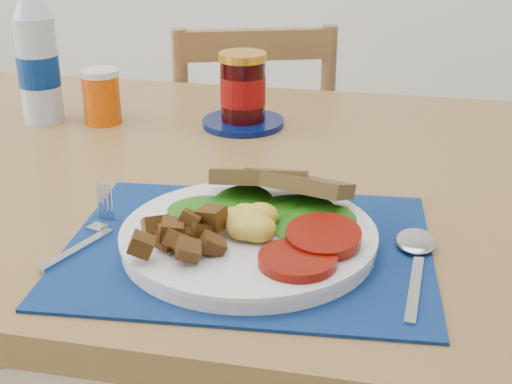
% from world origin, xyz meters
% --- Properties ---
extents(table, '(1.40, 0.90, 0.75)m').
position_xyz_m(table, '(0.00, 0.20, 0.67)').
color(table, brown).
rests_on(table, ground).
extents(chair_far, '(0.48, 0.47, 1.04)m').
position_xyz_m(chair_far, '(-0.04, 0.84, 0.53)').
color(chair_far, brown).
rests_on(chair_far, ground).
extents(placemat, '(0.44, 0.36, 0.00)m').
position_xyz_m(placemat, '(0.16, -0.04, 0.75)').
color(placemat, black).
rests_on(placemat, table).
extents(breakfast_plate, '(0.29, 0.29, 0.07)m').
position_xyz_m(breakfast_plate, '(0.15, -0.04, 0.77)').
color(breakfast_plate, silver).
rests_on(breakfast_plate, placemat).
extents(fork, '(0.05, 0.16, 0.00)m').
position_xyz_m(fork, '(-0.03, -0.06, 0.76)').
color(fork, '#B2B5BA').
rests_on(fork, placemat).
extents(spoon, '(0.05, 0.20, 0.01)m').
position_xyz_m(spoon, '(0.34, -0.03, 0.76)').
color(spoon, '#B2B5BA').
rests_on(spoon, placemat).
extents(water_bottle, '(0.07, 0.07, 0.24)m').
position_xyz_m(water_bottle, '(-0.30, 0.35, 0.86)').
color(water_bottle, '#ADBFCC').
rests_on(water_bottle, table).
extents(juice_glass, '(0.06, 0.06, 0.09)m').
position_xyz_m(juice_glass, '(-0.19, 0.36, 0.79)').
color(juice_glass, '#D24A05').
rests_on(juice_glass, table).
extents(jam_on_saucer, '(0.14, 0.14, 0.13)m').
position_xyz_m(jam_on_saucer, '(0.05, 0.40, 0.81)').
color(jam_on_saucer, '#04114C').
rests_on(jam_on_saucer, table).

